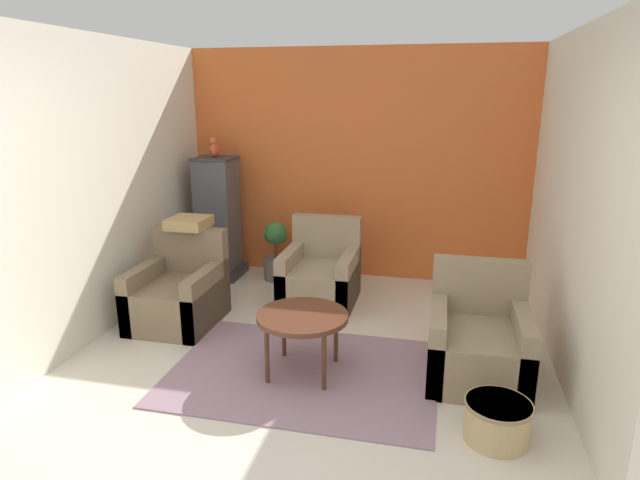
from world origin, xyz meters
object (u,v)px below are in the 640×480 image
Objects in this scene: armchair_middle at (321,277)px; potted_plant at (276,251)px; armchair_left at (179,295)px; wicker_basket at (497,420)px; birdcage at (218,220)px; parrot at (214,148)px; coffee_table at (302,320)px; armchair_right at (478,343)px.

potted_plant is (-0.66, 0.56, 0.07)m from armchair_middle.
armchair_left is 3.01m from wicker_basket.
parrot reaches higher than birdcage.
birdcage is at bearing 158.15° from armchair_middle.
birdcage is 6.11× the size of parrot.
birdcage reaches higher than potted_plant.
wicker_basket is (2.77, -1.19, -0.13)m from armchair_left.
armchair_right is (1.30, 0.26, -0.17)m from coffee_table.
wicker_basket is at bearing -48.66° from potted_plant.
birdcage is at bearing -177.93° from potted_plant.
potted_plant is at bearing 1.91° from parrot.
wicker_basket is (2.24, -2.55, -0.20)m from potted_plant.
coffee_table is 1.54m from armchair_left.
birdcage is at bearing 127.60° from coffee_table.
parrot is at bearing 158.08° from armchair_middle.
birdcage reaches higher than armchair_right.
birdcage is 3.90m from wicker_basket.
coffee_table is 1.03× the size of potted_plant.
potted_plant is (-2.15, 1.76, 0.07)m from armchair_right.
armchair_left is 0.61× the size of birdcage.
armchair_left is at bearing 171.44° from armchair_right.
parrot reaches higher than potted_plant.
coffee_table is 2.20m from potted_plant.
birdcage is at bearing 148.54° from armchair_right.
potted_plant is 1.63× the size of wicker_basket.
armchair_right reaches higher than coffee_table.
parrot reaches higher than armchair_right.
parrot is (-2.84, 1.74, 1.23)m from armchair_right.
potted_plant is at bearing 112.85° from coffee_table.
armchair_right is (2.68, -0.40, 0.00)m from armchair_left.
wicker_basket is (2.93, -2.52, -0.53)m from birdcage.
birdcage is (-1.54, 2.00, 0.23)m from coffee_table.
coffee_table is 2.53m from birdcage.
armchair_right reaches higher than potted_plant.
armchair_middle is 1.50m from birdcage.
armchair_left is at bearing -83.07° from parrot.
wicker_basket is at bearing -20.74° from coffee_table.
armchair_left is 1.40m from birdcage.
parrot is at bearing 139.22° from wicker_basket.
armchair_right is 1.92m from armchair_middle.
potted_plant is at bearing 68.95° from armchair_left.
parrot is at bearing 90.00° from birdcage.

